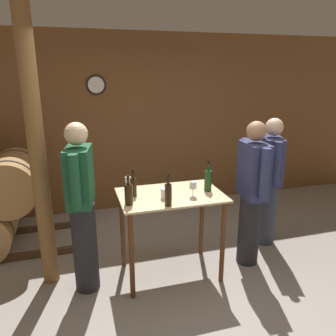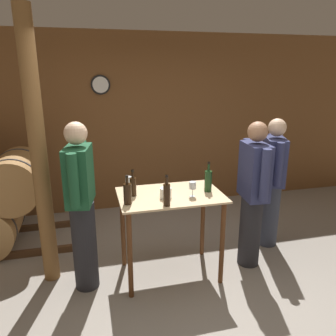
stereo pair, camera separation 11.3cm
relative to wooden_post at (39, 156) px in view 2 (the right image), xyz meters
The scene contains 14 objects.
ground_plane 2.04m from the wooden_post, 27.16° to the right, with size 14.00×14.00×0.00m, color gray.
back_wall 2.22m from the wooden_post, 52.18° to the left, with size 8.40×0.08×2.70m.
tasting_table 1.41m from the wooden_post, 10.81° to the right, with size 1.06×0.69×0.93m.
wooden_post is the anchor object (origin of this frame).
wine_bottle_far_left 0.94m from the wooden_post, 25.94° to the right, with size 0.08×0.08×0.28m.
wine_bottle_left 0.95m from the wooden_post, 11.93° to the right, with size 0.06×0.06×0.27m.
wine_bottle_center 1.29m from the wooden_post, 24.24° to the right, with size 0.07×0.07×0.30m.
wine_bottle_right 1.70m from the wooden_post, ahead, with size 0.08×0.08×0.32m.
wine_glass_near_left 0.92m from the wooden_post, ahead, with size 0.07×0.07×0.14m.
wine_glass_near_center 1.52m from the wooden_post, 13.81° to the right, with size 0.07×0.07×0.15m.
ice_bucket 1.28m from the wooden_post, 15.53° to the right, with size 0.11×0.11×0.10m.
person_host 0.63m from the wooden_post, 33.48° to the right, with size 0.29×0.58×1.70m.
person_visitor_with_scarf 2.67m from the wooden_post, ahead, with size 0.34×0.56×1.61m.
person_visitor_bearded 2.24m from the wooden_post, ahead, with size 0.25×0.59×1.64m.
Camera 2 is at (-0.90, -2.57, 2.13)m, focal length 35.00 mm.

